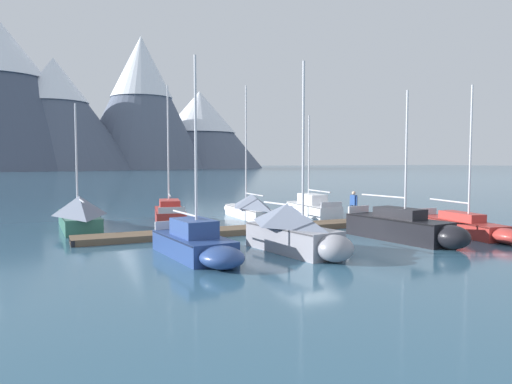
% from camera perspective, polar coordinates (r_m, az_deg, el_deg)
% --- Properties ---
extents(ground_plane, '(700.00, 700.00, 0.00)m').
position_cam_1_polar(ground_plane, '(22.37, 6.28, -6.03)').
color(ground_plane, '#335B75').
extents(mountain_shoulder_ridge, '(69.49, 69.49, 48.74)m').
position_cam_1_polar(mountain_shoulder_ridge, '(228.18, -23.02, 8.84)').
color(mountain_shoulder_ridge, '#4C566B').
rests_on(mountain_shoulder_ridge, ground).
extents(mountain_east_summit, '(62.16, 62.16, 64.92)m').
position_cam_1_polar(mountain_east_summit, '(244.90, -13.55, 10.74)').
color(mountain_east_summit, slate).
rests_on(mountain_east_summit, ground).
extents(mountain_rear_spur, '(69.96, 69.96, 42.44)m').
position_cam_1_polar(mountain_rear_spur, '(268.40, -6.77, 7.73)').
color(mountain_rear_spur, slate).
rests_on(mountain_rear_spur, ground).
extents(dock, '(20.38, 1.97, 0.30)m').
position_cam_1_polar(dock, '(25.84, 1.80, -4.37)').
color(dock, brown).
rests_on(dock, ground).
extents(sailboat_nearest_berth, '(2.19, 7.74, 7.04)m').
position_cam_1_polar(sailboat_nearest_berth, '(28.48, -20.52, -2.38)').
color(sailboat_nearest_berth, '#336B56').
rests_on(sailboat_nearest_berth, ground).
extents(sailboat_second_berth, '(2.34, 6.02, 7.84)m').
position_cam_1_polar(sailboat_second_berth, '(18.69, -6.96, -6.21)').
color(sailboat_second_berth, navy).
rests_on(sailboat_second_berth, ground).
extents(sailboat_mid_dock_port, '(2.67, 6.32, 8.51)m').
position_cam_1_polar(sailboat_mid_dock_port, '(30.13, -10.36, -2.47)').
color(sailboat_mid_dock_port, '#B2332D').
rests_on(sailboat_mid_dock_port, ground).
extents(sailboat_mid_dock_starboard, '(2.56, 5.75, 7.75)m').
position_cam_1_polar(sailboat_mid_dock_starboard, '(19.77, 4.70, -4.54)').
color(sailboat_mid_dock_starboard, '#93939E').
rests_on(sailboat_mid_dock_starboard, ground).
extents(sailboat_far_berth, '(1.82, 7.07, 8.79)m').
position_cam_1_polar(sailboat_far_berth, '(31.56, -0.90, -1.75)').
color(sailboat_far_berth, white).
rests_on(sailboat_far_berth, ground).
extents(sailboat_outer_slip, '(2.38, 6.63, 7.07)m').
position_cam_1_polar(sailboat_outer_slip, '(23.52, 17.51, -4.10)').
color(sailboat_outer_slip, black).
rests_on(sailboat_outer_slip, ground).
extents(sailboat_end_of_dock, '(2.15, 6.89, 7.01)m').
position_cam_1_polar(sailboat_end_of_dock, '(33.93, 6.47, -1.75)').
color(sailboat_end_of_dock, silver).
rests_on(sailboat_end_of_dock, ground).
extents(sailboat_last_slip, '(2.06, 6.88, 7.56)m').
position_cam_1_polar(sailboat_last_slip, '(26.37, 24.02, -3.78)').
color(sailboat_last_slip, '#B2332D').
rests_on(sailboat_last_slip, ground).
extents(person_on_dock, '(0.28, 0.58, 1.69)m').
position_cam_1_polar(person_on_dock, '(29.00, 11.63, -1.34)').
color(person_on_dock, '#384256').
rests_on(person_on_dock, dock).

